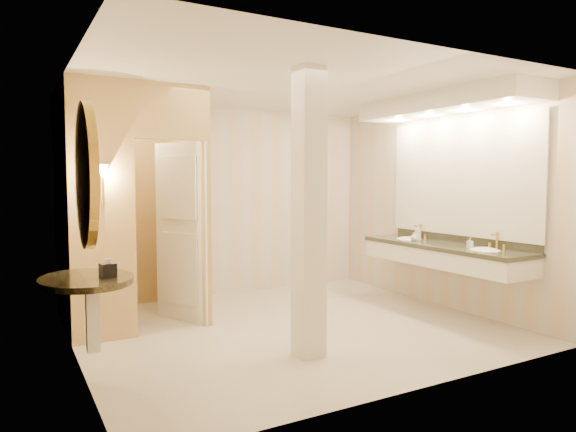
# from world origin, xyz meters

# --- Properties ---
(floor) EXTENTS (4.50, 4.50, 0.00)m
(floor) POSITION_xyz_m (0.00, 0.00, 0.00)
(floor) COLOR beige
(floor) RESTS_ON ground
(ceiling) EXTENTS (4.50, 4.50, 0.00)m
(ceiling) POSITION_xyz_m (0.00, 0.00, 2.70)
(ceiling) COLOR silver
(ceiling) RESTS_ON wall_back
(wall_back) EXTENTS (4.50, 0.02, 2.70)m
(wall_back) POSITION_xyz_m (0.00, 2.00, 1.35)
(wall_back) COLOR beige
(wall_back) RESTS_ON floor
(wall_front) EXTENTS (4.50, 0.02, 2.70)m
(wall_front) POSITION_xyz_m (0.00, -2.00, 1.35)
(wall_front) COLOR beige
(wall_front) RESTS_ON floor
(wall_left) EXTENTS (0.02, 4.00, 2.70)m
(wall_left) POSITION_xyz_m (-2.25, 0.00, 1.35)
(wall_left) COLOR beige
(wall_left) RESTS_ON floor
(wall_right) EXTENTS (0.02, 4.00, 2.70)m
(wall_right) POSITION_xyz_m (2.25, 0.00, 1.35)
(wall_right) COLOR beige
(wall_right) RESTS_ON floor
(toilet_closet) EXTENTS (1.50, 1.55, 2.70)m
(toilet_closet) POSITION_xyz_m (-1.13, 0.97, 1.39)
(toilet_closet) COLOR #D4BA6F
(toilet_closet) RESTS_ON floor
(wall_sconce) EXTENTS (0.14, 0.14, 0.42)m
(wall_sconce) POSITION_xyz_m (-1.93, 0.43, 1.73)
(wall_sconce) COLOR #B48B39
(wall_sconce) RESTS_ON toilet_closet
(vanity) EXTENTS (0.75, 2.50, 2.09)m
(vanity) POSITION_xyz_m (1.98, -0.40, 1.63)
(vanity) COLOR silver
(vanity) RESTS_ON floor
(console_shelf) EXTENTS (0.92, 0.92, 1.91)m
(console_shelf) POSITION_xyz_m (-2.21, -0.56, 1.34)
(console_shelf) COLOR black
(console_shelf) RESTS_ON floor
(pillar) EXTENTS (0.25, 0.25, 2.70)m
(pillar) POSITION_xyz_m (-0.31, -0.90, 1.35)
(pillar) COLOR silver
(pillar) RESTS_ON floor
(tissue_box) EXTENTS (0.13, 0.13, 0.12)m
(tissue_box) POSITION_xyz_m (-2.08, -0.67, 0.93)
(tissue_box) COLOR black
(tissue_box) RESTS_ON console_shelf
(toilet) EXTENTS (0.55, 0.79, 0.74)m
(toilet) POSITION_xyz_m (-1.95, 1.36, 0.37)
(toilet) COLOR white
(toilet) RESTS_ON floor
(soap_bottle_a) EXTENTS (0.06, 0.06, 0.12)m
(soap_bottle_a) POSITION_xyz_m (1.94, -0.81, 0.94)
(soap_bottle_a) COLOR beige
(soap_bottle_a) RESTS_ON vanity
(soap_bottle_b) EXTENTS (0.11, 0.11, 0.11)m
(soap_bottle_b) POSITION_xyz_m (1.85, 0.03, 0.93)
(soap_bottle_b) COLOR silver
(soap_bottle_b) RESTS_ON vanity
(soap_bottle_c) EXTENTS (0.10, 0.10, 0.22)m
(soap_bottle_c) POSITION_xyz_m (1.93, 0.03, 0.98)
(soap_bottle_c) COLOR #C6B28C
(soap_bottle_c) RESTS_ON vanity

